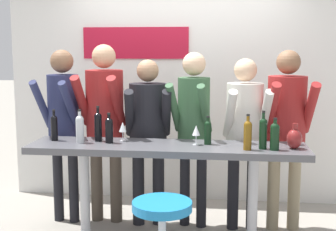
{
  "coord_description": "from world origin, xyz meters",
  "views": [
    {
      "loc": [
        0.49,
        -4.03,
        1.8
      ],
      "look_at": [
        0.0,
        0.08,
        1.19
      ],
      "focal_mm": 50.0,
      "sensor_mm": 36.0,
      "label": 1
    }
  ],
  "objects_px": {
    "decorative_vase": "(294,139)",
    "wine_bottle_5": "(275,135)",
    "bar_stool": "(162,228)",
    "wine_glass_1": "(196,131)",
    "wine_bottle_7": "(263,132)",
    "wine_bottle_4": "(208,131)",
    "wine_bottle_1": "(98,125)",
    "tasting_table": "(167,161)",
    "wine_bottle_2": "(248,134)",
    "person_right": "(287,120)",
    "wine_bottle_6": "(80,128)",
    "person_far_left": "(63,115)",
    "person_center_left": "(148,124)",
    "wine_glass_0": "(123,128)",
    "person_left": "(105,113)",
    "wine_bottle_0": "(109,129)",
    "wine_bottle_3": "(54,127)",
    "person_center": "(193,119)",
    "person_center_right": "(244,125)"
  },
  "relations": [
    {
      "from": "bar_stool",
      "to": "wine_bottle_1",
      "type": "xyz_separation_m",
      "value": [
        -0.69,
        0.76,
        0.65
      ]
    },
    {
      "from": "wine_bottle_6",
      "to": "wine_bottle_7",
      "type": "height_order",
      "value": "wine_bottle_7"
    },
    {
      "from": "wine_bottle_5",
      "to": "tasting_table",
      "type": "bearing_deg",
      "value": 173.49
    },
    {
      "from": "wine_bottle_6",
      "to": "wine_bottle_7",
      "type": "distance_m",
      "value": 1.62
    },
    {
      "from": "bar_stool",
      "to": "wine_bottle_6",
      "type": "height_order",
      "value": "wine_bottle_6"
    },
    {
      "from": "bar_stool",
      "to": "wine_glass_1",
      "type": "relative_size",
      "value": 3.64
    },
    {
      "from": "wine_bottle_4",
      "to": "wine_glass_1",
      "type": "relative_size",
      "value": 1.44
    },
    {
      "from": "person_far_left",
      "to": "wine_bottle_7",
      "type": "distance_m",
      "value": 2.01
    },
    {
      "from": "wine_bottle_4",
      "to": "wine_bottle_1",
      "type": "bearing_deg",
      "value": 178.73
    },
    {
      "from": "tasting_table",
      "to": "bar_stool",
      "type": "relative_size",
      "value": 3.82
    },
    {
      "from": "person_right",
      "to": "person_left",
      "type": "bearing_deg",
      "value": 173.55
    },
    {
      "from": "person_left",
      "to": "wine_bottle_3",
      "type": "bearing_deg",
      "value": -123.48
    },
    {
      "from": "person_far_left",
      "to": "wine_glass_1",
      "type": "relative_size",
      "value": 10.0
    },
    {
      "from": "wine_bottle_1",
      "to": "wine_bottle_4",
      "type": "height_order",
      "value": "wine_bottle_1"
    },
    {
      "from": "person_far_left",
      "to": "wine_bottle_0",
      "type": "xyz_separation_m",
      "value": [
        0.58,
        -0.45,
        -0.05
      ]
    },
    {
      "from": "wine_bottle_0",
      "to": "wine_bottle_7",
      "type": "height_order",
      "value": "wine_bottle_7"
    },
    {
      "from": "person_center_left",
      "to": "person_center_right",
      "type": "xyz_separation_m",
      "value": [
        0.94,
        -0.01,
        0.01
      ]
    },
    {
      "from": "person_far_left",
      "to": "wine_bottle_7",
      "type": "relative_size",
      "value": 5.39
    },
    {
      "from": "wine_bottle_0",
      "to": "wine_bottle_6",
      "type": "relative_size",
      "value": 0.91
    },
    {
      "from": "person_left",
      "to": "wine_bottle_5",
      "type": "relative_size",
      "value": 6.66
    },
    {
      "from": "tasting_table",
      "to": "person_far_left",
      "type": "bearing_deg",
      "value": 157.17
    },
    {
      "from": "wine_bottle_0",
      "to": "wine_bottle_7",
      "type": "xyz_separation_m",
      "value": [
        1.36,
        -0.09,
        0.02
      ]
    },
    {
      "from": "person_left",
      "to": "person_center_left",
      "type": "xyz_separation_m",
      "value": [
        0.45,
        -0.04,
        -0.1
      ]
    },
    {
      "from": "wine_bottle_3",
      "to": "decorative_vase",
      "type": "relative_size",
      "value": 1.32
    },
    {
      "from": "wine_bottle_1",
      "to": "wine_bottle_2",
      "type": "bearing_deg",
      "value": -8.88
    },
    {
      "from": "wine_bottle_1",
      "to": "wine_glass_1",
      "type": "distance_m",
      "value": 0.9
    },
    {
      "from": "wine_bottle_3",
      "to": "wine_bottle_4",
      "type": "bearing_deg",
      "value": -0.15
    },
    {
      "from": "wine_bottle_1",
      "to": "decorative_vase",
      "type": "xyz_separation_m",
      "value": [
        1.74,
        -0.12,
        -0.06
      ]
    },
    {
      "from": "wine_bottle_2",
      "to": "person_right",
      "type": "bearing_deg",
      "value": 58.08
    },
    {
      "from": "wine_bottle_6",
      "to": "decorative_vase",
      "type": "height_order",
      "value": "wine_bottle_6"
    },
    {
      "from": "person_far_left",
      "to": "decorative_vase",
      "type": "bearing_deg",
      "value": -6.58
    },
    {
      "from": "decorative_vase",
      "to": "wine_bottle_5",
      "type": "bearing_deg",
      "value": -157.82
    },
    {
      "from": "person_left",
      "to": "person_far_left",
      "type": "bearing_deg",
      "value": -167.39
    },
    {
      "from": "wine_glass_1",
      "to": "decorative_vase",
      "type": "height_order",
      "value": "decorative_vase"
    },
    {
      "from": "person_center_left",
      "to": "wine_glass_1",
      "type": "xyz_separation_m",
      "value": [
        0.5,
        -0.46,
        0.03
      ]
    },
    {
      "from": "person_center_right",
      "to": "wine_bottle_6",
      "type": "bearing_deg",
      "value": -170.53
    },
    {
      "from": "wine_bottle_7",
      "to": "wine_glass_1",
      "type": "relative_size",
      "value": 1.85
    },
    {
      "from": "wine_bottle_6",
      "to": "wine_glass_1",
      "type": "xyz_separation_m",
      "value": [
        1.05,
        0.03,
        -0.01
      ]
    },
    {
      "from": "wine_bottle_3",
      "to": "wine_bottle_4",
      "type": "xyz_separation_m",
      "value": [
        1.41,
        -0.0,
        -0.01
      ]
    },
    {
      "from": "wine_bottle_0",
      "to": "person_center_right",
      "type": "bearing_deg",
      "value": 20.43
    },
    {
      "from": "wine_glass_1",
      "to": "decorative_vase",
      "type": "xyz_separation_m",
      "value": [
        0.84,
        -0.06,
        -0.04
      ]
    },
    {
      "from": "wine_bottle_0",
      "to": "wine_bottle_7",
      "type": "relative_size",
      "value": 0.84
    },
    {
      "from": "decorative_vase",
      "to": "wine_bottle_1",
      "type": "bearing_deg",
      "value": 176.05
    },
    {
      "from": "person_center",
      "to": "wine_bottle_3",
      "type": "xyz_separation_m",
      "value": [
        -1.26,
        -0.43,
        -0.03
      ]
    },
    {
      "from": "person_center",
      "to": "wine_glass_0",
      "type": "relative_size",
      "value": 9.87
    },
    {
      "from": "wine_bottle_2",
      "to": "wine_bottle_7",
      "type": "height_order",
      "value": "wine_bottle_7"
    },
    {
      "from": "person_center_left",
      "to": "person_right",
      "type": "distance_m",
      "value": 1.35
    },
    {
      "from": "person_center_left",
      "to": "wine_glass_0",
      "type": "xyz_separation_m",
      "value": [
        -0.18,
        -0.37,
        0.03
      ]
    },
    {
      "from": "person_right",
      "to": "wine_bottle_5",
      "type": "distance_m",
      "value": 0.65
    },
    {
      "from": "person_far_left",
      "to": "wine_bottle_2",
      "type": "xyz_separation_m",
      "value": [
        1.81,
        -0.59,
        -0.04
      ]
    }
  ]
}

